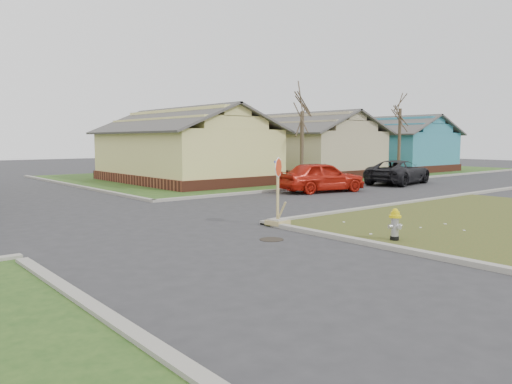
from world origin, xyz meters
TOP-DOWN VIEW (x-y plane):
  - ground at (0.00, 0.00)m, footprint 120.00×120.00m
  - verge_far_right at (22.00, 18.00)m, footprint 37.00×19.00m
  - curbs at (0.00, 5.00)m, footprint 80.00×40.00m
  - manhole at (2.20, -0.50)m, footprint 0.64×0.64m
  - side_house_yellow at (10.00, 16.50)m, footprint 7.60×11.60m
  - side_house_tan at (20.00, 16.50)m, footprint 7.60×11.60m
  - side_house_teal at (30.00, 16.50)m, footprint 7.60×11.60m
  - tree_mid_right at (14.00, 10.20)m, footprint 0.22×0.22m
  - tree_far_right at (24.00, 10.50)m, footprint 0.22×0.22m
  - fire_hydrant at (4.45, -2.75)m, footprint 0.31×0.31m
  - stop_sign at (3.72, 0.93)m, footprint 0.59×0.57m
  - red_sedan at (12.16, 6.95)m, footprint 4.81×2.75m
  - dark_pickup at (19.07, 7.12)m, footprint 5.47×3.30m

SIDE VIEW (x-z plane):
  - ground at x=0.00m, z-range 0.00..0.00m
  - curbs at x=0.00m, z-range -0.06..0.06m
  - manhole at x=2.20m, z-range 0.00..0.01m
  - verge_far_right at x=22.00m, z-range 0.00..0.05m
  - stop_sign at x=3.72m, z-range -0.54..1.53m
  - fire_hydrant at x=4.45m, z-range 0.09..0.92m
  - dark_pickup at x=19.07m, z-range 0.00..1.42m
  - red_sedan at x=12.16m, z-range 0.00..1.54m
  - tree_mid_right at x=14.00m, z-range 0.05..4.25m
  - side_house_yellow at x=10.00m, z-range -0.16..4.54m
  - side_house_tan at x=20.00m, z-range -0.16..4.54m
  - side_house_teal at x=30.00m, z-range -0.16..4.54m
  - tree_far_right at x=24.00m, z-range 0.05..4.81m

